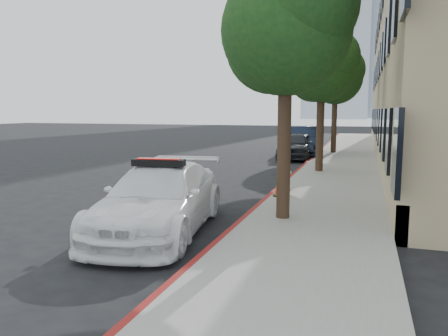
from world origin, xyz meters
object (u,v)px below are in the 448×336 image
Objects in this scene: parked_car_mid at (297,146)px; traffic_cone at (279,185)px; police_car at (159,199)px; parked_car_far at (301,141)px; fire_hydrant at (285,175)px.

traffic_cone is (1.15, -10.91, -0.23)m from parked_car_mid.
parked_car_far is at bearing 79.82° from police_car.
parked_car_mid reaches higher than traffic_cone.
parked_car_far reaches higher than traffic_cone.
fire_hydrant is (1.15, -11.64, -0.21)m from parked_car_far.
fire_hydrant reaches higher than traffic_cone.
parked_car_far is 11.70m from fire_hydrant.
parked_car_mid is 4.40× the size of fire_hydrant.
parked_car_far is 7.67× the size of traffic_cone.
parked_car_mid is (0.66, 14.76, -0.01)m from police_car.
traffic_cone is at bearing -84.02° from parked_car_mid.
parked_car_far is at bearing 117.01° from fire_hydrant.
parked_car_far reaches higher than fire_hydrant.
police_car reaches higher than parked_car_mid.
police_car is 4.27m from traffic_cone.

